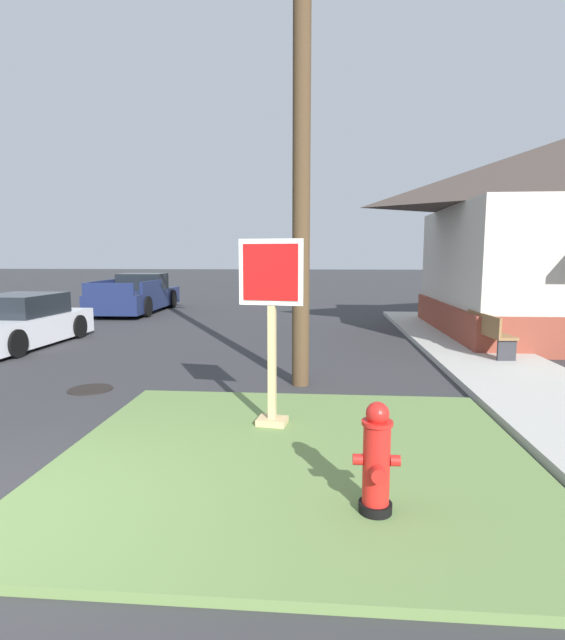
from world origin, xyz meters
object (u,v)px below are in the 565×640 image
(manhole_cover, at_px, (90,389))
(parked_sedan_white, at_px, (18,324))
(pickup_truck_navy, at_px, (137,296))
(utility_pole, at_px, (302,90))
(stop_sign, at_px, (272,334))
(fire_hydrant, at_px, (376,461))
(street_bench, at_px, (488,331))

(manhole_cover, xyz_separation_m, parked_sedan_white, (-3.59, 3.66, 0.53))
(pickup_truck_navy, xyz_separation_m, utility_pole, (6.90, -10.54, 4.13))
(pickup_truck_navy, bearing_deg, utility_pole, -56.81)
(stop_sign, relative_size, pickup_truck_navy, 0.41)
(fire_hydrant, height_order, stop_sign, stop_sign)
(fire_hydrant, xyz_separation_m, manhole_cover, (-4.20, 3.64, -0.51))
(utility_pole, bearing_deg, fire_hydrant, -79.31)
(fire_hydrant, xyz_separation_m, parked_sedan_white, (-7.79, 7.31, 0.02))
(fire_hydrant, distance_m, pickup_truck_navy, 16.67)
(utility_pole, bearing_deg, stop_sign, -96.62)
(pickup_truck_navy, bearing_deg, stop_sign, -62.53)
(manhole_cover, distance_m, street_bench, 7.89)
(fire_hydrant, distance_m, manhole_cover, 5.59)
(manhole_cover, relative_size, utility_pole, 0.08)
(stop_sign, bearing_deg, fire_hydrant, -62.23)
(fire_hydrant, relative_size, utility_pole, 0.10)
(manhole_cover, distance_m, parked_sedan_white, 5.15)
(stop_sign, distance_m, street_bench, 6.25)
(fire_hydrant, relative_size, pickup_truck_navy, 0.17)
(fire_hydrant, distance_m, stop_sign, 2.38)
(stop_sign, bearing_deg, manhole_cover, 152.57)
(parked_sedan_white, relative_size, street_bench, 2.52)
(stop_sign, bearing_deg, utility_pole, 83.38)
(stop_sign, xyz_separation_m, parked_sedan_white, (-6.73, 5.30, -0.69))
(street_bench, bearing_deg, stop_sign, -131.51)
(manhole_cover, bearing_deg, stop_sign, -27.43)
(pickup_truck_navy, height_order, utility_pole, utility_pole)
(stop_sign, xyz_separation_m, pickup_truck_navy, (-6.64, 12.77, -0.61))
(parked_sedan_white, bearing_deg, pickup_truck_navy, 89.29)
(manhole_cover, bearing_deg, street_bench, 22.58)
(parked_sedan_white, distance_m, pickup_truck_navy, 7.48)
(fire_hydrant, bearing_deg, pickup_truck_navy, 117.51)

